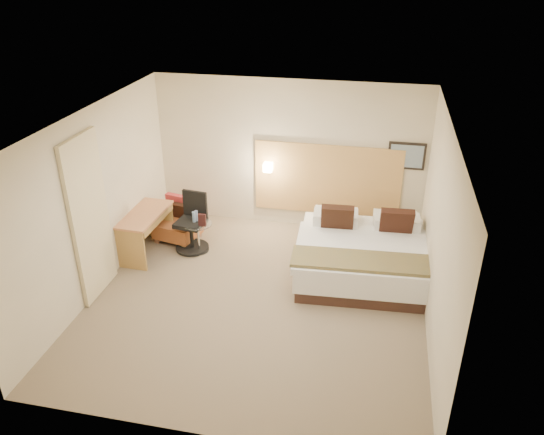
% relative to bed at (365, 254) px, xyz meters
% --- Properties ---
extents(floor, '(4.80, 5.00, 0.02)m').
position_rel_bed_xyz_m(floor, '(-1.48, -1.08, -0.35)').
color(floor, '#826F57').
rests_on(floor, ground).
extents(ceiling, '(4.80, 5.00, 0.02)m').
position_rel_bed_xyz_m(ceiling, '(-1.48, -1.08, 2.37)').
color(ceiling, white).
rests_on(ceiling, floor).
extents(wall_back, '(4.80, 0.02, 2.70)m').
position_rel_bed_xyz_m(wall_back, '(-1.48, 1.43, 1.01)').
color(wall_back, beige).
rests_on(wall_back, floor).
extents(wall_front, '(4.80, 0.02, 2.70)m').
position_rel_bed_xyz_m(wall_front, '(-1.48, -3.59, 1.01)').
color(wall_front, beige).
rests_on(wall_front, floor).
extents(wall_left, '(0.02, 5.00, 2.70)m').
position_rel_bed_xyz_m(wall_left, '(-3.89, -1.08, 1.01)').
color(wall_left, beige).
rests_on(wall_left, floor).
extents(wall_right, '(0.02, 5.00, 2.70)m').
position_rel_bed_xyz_m(wall_right, '(0.93, -1.08, 1.01)').
color(wall_right, beige).
rests_on(wall_right, floor).
extents(headboard_panel, '(2.60, 0.04, 1.30)m').
position_rel_bed_xyz_m(headboard_panel, '(-0.78, 1.39, 0.61)').
color(headboard_panel, tan).
rests_on(headboard_panel, wall_back).
extents(art_frame, '(0.62, 0.03, 0.47)m').
position_rel_bed_xyz_m(art_frame, '(0.54, 1.40, 1.16)').
color(art_frame, black).
rests_on(art_frame, wall_back).
extents(art_canvas, '(0.54, 0.01, 0.39)m').
position_rel_bed_xyz_m(art_canvas, '(0.54, 1.38, 1.16)').
color(art_canvas, gray).
rests_on(art_canvas, wall_back).
extents(lamp_arm, '(0.02, 0.12, 0.02)m').
position_rel_bed_xyz_m(lamp_arm, '(-1.83, 1.34, 0.81)').
color(lamp_arm, silver).
rests_on(lamp_arm, wall_back).
extents(lamp_shade, '(0.15, 0.15, 0.15)m').
position_rel_bed_xyz_m(lamp_shade, '(-1.83, 1.28, 0.81)').
color(lamp_shade, '#F9E8C2').
rests_on(lamp_shade, wall_back).
extents(curtain, '(0.06, 0.90, 2.42)m').
position_rel_bed_xyz_m(curtain, '(-3.84, -1.33, 0.88)').
color(curtain, beige).
rests_on(curtain, wall_left).
extents(bottle_a, '(0.06, 0.06, 0.19)m').
position_rel_bed_xyz_m(bottle_a, '(-2.84, 0.10, 0.30)').
color(bottle_a, '#82A2C9').
rests_on(bottle_a, side_table).
extents(bottle_b, '(0.06, 0.06, 0.19)m').
position_rel_bed_xyz_m(bottle_b, '(-2.82, 0.15, 0.30)').
color(bottle_b, '#7B93BF').
rests_on(bottle_b, side_table).
extents(menu_folder, '(0.13, 0.05, 0.21)m').
position_rel_bed_xyz_m(menu_folder, '(-2.67, 0.01, 0.30)').
color(menu_folder, black).
rests_on(menu_folder, side_table).
extents(bed, '(2.23, 2.18, 1.03)m').
position_rel_bed_xyz_m(bed, '(0.00, 0.00, 0.00)').
color(bed, '#38221C').
rests_on(bed, floor).
extents(lounge_chair, '(0.81, 0.74, 0.74)m').
position_rel_bed_xyz_m(lounge_chair, '(-3.26, 0.45, -0.04)').
color(lounge_chair, '#9E644A').
rests_on(lounge_chair, floor).
extents(side_table, '(0.50, 0.50, 0.54)m').
position_rel_bed_xyz_m(side_table, '(-2.77, 0.07, -0.04)').
color(side_table, silver).
rests_on(side_table, floor).
extents(desk, '(0.58, 1.19, 0.73)m').
position_rel_bed_xyz_m(desk, '(-3.60, -0.12, 0.24)').
color(desk, '#C77D4E').
rests_on(desk, floor).
extents(desk_chair, '(0.63, 0.63, 1.00)m').
position_rel_bed_xyz_m(desk_chair, '(-2.91, 0.17, 0.07)').
color(desk_chair, black).
rests_on(desk_chair, floor).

